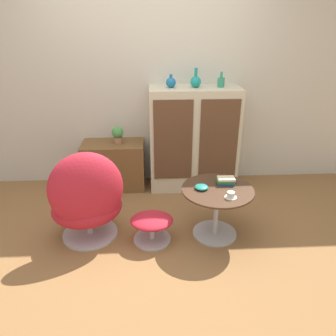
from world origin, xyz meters
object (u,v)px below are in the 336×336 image
object	(u,v)px
tv_console	(114,165)
book_stack	(226,181)
bowl	(201,187)
vase_inner_left	(196,81)
ottoman	(152,224)
sideboard	(193,139)
coffee_table	(217,204)
egg_chair	(87,199)
teacup	(231,195)
potted_plant	(118,134)
vase_inner_right	(221,82)
vase_leftmost	(171,82)

from	to	relation	value
tv_console	book_stack	world-z (taller)	tv_console
book_stack	bowl	distance (m)	0.26
vase_inner_left	book_stack	size ratio (longest dim) A/B	1.21
ottoman	book_stack	bearing A→B (deg)	12.68
sideboard	coffee_table	distance (m)	1.08
egg_chair	teacup	size ratio (longest dim) A/B	8.42
book_stack	bowl	world-z (taller)	book_stack
bowl	sideboard	bearing A→B (deg)	87.17
book_stack	bowl	bearing A→B (deg)	-160.25
sideboard	potted_plant	size ratio (longest dim) A/B	5.96
vase_inner_right	egg_chair	bearing A→B (deg)	-142.85
tv_console	potted_plant	world-z (taller)	potted_plant
egg_chair	bowl	distance (m)	1.05
coffee_table	teacup	size ratio (longest dim) A/B	6.13
egg_chair	bowl	world-z (taller)	egg_chair
egg_chair	book_stack	distance (m)	1.29
vase_inner_right	potted_plant	size ratio (longest dim) A/B	0.82
sideboard	vase_inner_right	xyz separation A→B (m)	(0.29, 0.00, 0.67)
vase_leftmost	potted_plant	xyz separation A→B (m)	(-0.62, 0.01, -0.59)
egg_chair	vase_inner_right	world-z (taller)	vase_inner_right
vase_inner_left	coffee_table	bearing A→B (deg)	-84.86
coffee_table	sideboard	bearing A→B (deg)	95.35
coffee_table	vase_inner_left	size ratio (longest dim) A/B	3.17
tv_console	teacup	distance (m)	1.69
tv_console	vase_leftmost	size ratio (longest dim) A/B	5.11
sideboard	ottoman	bearing A→B (deg)	-114.86
sideboard	teacup	distance (m)	1.22
tv_console	vase_leftmost	distance (m)	1.21
vase_leftmost	vase_inner_left	distance (m)	0.27
coffee_table	tv_console	bearing A→B (deg)	134.93
sideboard	bowl	size ratio (longest dim) A/B	9.80
sideboard	book_stack	world-z (taller)	sideboard
potted_plant	sideboard	bearing A→B (deg)	-1.16
vase_inner_right	book_stack	distance (m)	1.21
coffee_table	vase_leftmost	size ratio (longest dim) A/B	4.63
tv_console	coffee_table	size ratio (longest dim) A/B	1.10
potted_plant	tv_console	bearing A→B (deg)	-179.59
coffee_table	vase_inner_right	bearing A→B (deg)	79.80
teacup	vase_inner_right	bearing A→B (deg)	84.96
vase_inner_left	vase_leftmost	bearing A→B (deg)	180.00
coffee_table	bowl	world-z (taller)	bowl
vase_inner_right	potted_plant	world-z (taller)	vase_inner_right
teacup	book_stack	distance (m)	0.26
vase_leftmost	potted_plant	world-z (taller)	vase_leftmost
book_stack	sideboard	bearing A→B (deg)	101.36
tv_console	ottoman	world-z (taller)	tv_console
ottoman	vase_inner_right	size ratio (longest dim) A/B	2.40
coffee_table	teacup	xyz separation A→B (m)	(0.08, -0.16, 0.19)
sideboard	vase_inner_left	world-z (taller)	vase_inner_left
tv_console	vase_inner_right	world-z (taller)	vase_inner_right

